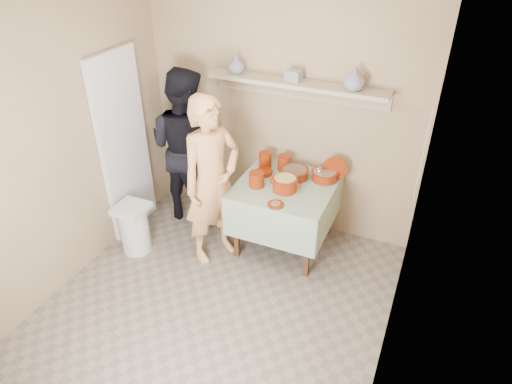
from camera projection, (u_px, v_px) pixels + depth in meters
The scene contains 22 objects.
ground at pixel (208, 318), 4.11m from camera, with size 3.50×3.50×0.00m, color #75685C.
tile_panel at pixel (124, 147), 4.82m from camera, with size 0.06×0.70×2.00m, color silver.
plate_stack_a at pixel (265, 160), 4.87m from camera, with size 0.14×0.14×0.18m, color #6B1C07.
plate_stack_b at pixel (284, 163), 4.84m from camera, with size 0.14×0.14×0.16m, color #6B1C07.
bowl_stack at pixel (257, 180), 4.55m from camera, with size 0.15×0.15×0.15m, color #6B1C07.
empty_bowl at pixel (265, 172), 4.78m from camera, with size 0.17×0.17×0.05m, color #6B1C07.
propped_lid at pixel (335, 169), 4.65m from camera, with size 0.25×0.25×0.02m, color #6B1C07.
vase_right at pixel (354, 79), 4.14m from camera, with size 0.19×0.19×0.20m, color navy.
vase_left at pixel (236, 65), 4.56m from camera, with size 0.17×0.17×0.18m, color navy.
ceramic_box at pixel (293, 76), 4.38m from camera, with size 0.15×0.10×0.10m, color navy.
person_cook at pixel (212, 182), 4.43m from camera, with size 0.64×0.42×1.76m, color tan.
person_helper at pixel (186, 146), 5.07m from camera, with size 0.86×0.67×1.78m, color black.
room_shell at pixel (195, 160), 3.26m from camera, with size 3.04×3.54×2.62m.
serving_table at pixel (286, 194), 4.68m from camera, with size 0.97×0.97×0.76m.
cazuela_meat_a at pixel (294, 173), 4.71m from camera, with size 0.30×0.30×0.10m.
cazuela_meat_b at pixel (325, 175), 4.67m from camera, with size 0.28×0.28×0.10m.
ladle at pixel (320, 171), 4.63m from camera, with size 0.08×0.26×0.19m.
cazuela_rice at pixel (285, 183), 4.48m from camera, with size 0.33×0.25×0.14m.
front_plate at pixel (276, 204), 4.29m from camera, with size 0.16×0.16×0.03m.
wall_shelf at pixel (298, 85), 4.44m from camera, with size 1.80×0.25×0.21m.
trash_bin at pixel (135, 228), 4.79m from camera, with size 0.32×0.32×0.56m.
electrical_cord at pixel (423, 155), 4.10m from camera, with size 0.01×0.05×0.90m.
Camera 1 is at (1.56, -2.47, 3.15)m, focal length 32.00 mm.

